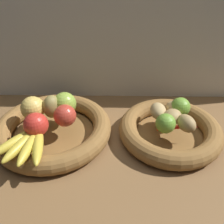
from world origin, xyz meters
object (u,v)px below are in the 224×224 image
(apple_golden_left, at_px, (34,108))
(potato_small, at_px, (187,123))
(apple_red_front, at_px, (37,125))
(lime_far, at_px, (181,107))
(fruit_bowl_right, at_px, (170,130))
(apple_red_right, at_px, (66,116))
(chili_pepper, at_px, (179,127))
(potato_oblong, at_px, (159,111))
(potato_large, at_px, (173,117))
(lime_near, at_px, (166,123))
(fruit_bowl_left, at_px, (54,129))
(apple_green_back, at_px, (65,104))
(pear_brown, at_px, (53,107))
(banana_bunch_front, at_px, (28,143))
(potato_back, at_px, (177,108))

(apple_golden_left, height_order, potato_small, apple_golden_left)
(apple_red_front, height_order, lime_far, apple_red_front)
(lime_far, bearing_deg, fruit_bowl_right, -127.87)
(potato_small, bearing_deg, fruit_bowl_right, 135.00)
(apple_red_right, bearing_deg, apple_red_front, -147.13)
(apple_red_right, height_order, chili_pepper, apple_red_right)
(potato_oblong, distance_m, potato_large, 0.05)
(fruit_bowl_right, xyz_separation_m, potato_oblong, (-0.04, 0.03, 0.06))
(apple_red_right, height_order, lime_near, apple_red_right)
(fruit_bowl_left, xyz_separation_m, potato_small, (0.42, -0.04, 0.06))
(fruit_bowl_left, bearing_deg, apple_red_front, -113.19)
(apple_red_front, xyz_separation_m, potato_oblong, (0.37, 0.10, -0.01))
(fruit_bowl_right, xyz_separation_m, apple_green_back, (-0.35, 0.05, 0.07))
(apple_red_right, relative_size, potato_large, 1.08)
(fruit_bowl_left, distance_m, apple_green_back, 0.09)
(pear_brown, distance_m, potato_oblong, 0.35)
(potato_large, bearing_deg, apple_red_front, -171.17)
(fruit_bowl_left, xyz_separation_m, banana_bunch_front, (-0.04, -0.12, 0.05))
(banana_bunch_front, relative_size, potato_small, 2.50)
(banana_bunch_front, bearing_deg, potato_small, 10.27)
(fruit_bowl_left, bearing_deg, lime_far, 5.91)
(potato_small, distance_m, lime_far, 0.08)
(potato_large, bearing_deg, apple_red_right, -177.49)
(fruit_bowl_left, height_order, pear_brown, pear_brown)
(lime_far, height_order, chili_pepper, lime_far)
(apple_green_back, xyz_separation_m, lime_near, (0.32, -0.09, -0.01))
(chili_pepper, bearing_deg, apple_golden_left, 171.84)
(apple_golden_left, bearing_deg, apple_red_front, -68.66)
(fruit_bowl_right, relative_size, apple_golden_left, 4.32)
(fruit_bowl_left, relative_size, potato_oblong, 5.34)
(pear_brown, xyz_separation_m, potato_oblong, (0.35, 0.00, -0.02))
(fruit_bowl_right, relative_size, apple_red_right, 4.78)
(pear_brown, xyz_separation_m, potato_back, (0.41, 0.02, -0.02))
(apple_red_right, bearing_deg, potato_back, 10.11)
(fruit_bowl_left, distance_m, potato_small, 0.43)
(fruit_bowl_left, distance_m, potato_oblong, 0.35)
(potato_large, bearing_deg, potato_small, -45.00)
(potato_small, bearing_deg, potato_oblong, 138.58)
(apple_golden_left, relative_size, potato_small, 1.12)
(apple_green_back, bearing_deg, chili_pepper, -13.04)
(apple_red_front, distance_m, lime_near, 0.39)
(fruit_bowl_right, distance_m, potato_oblong, 0.08)
(apple_green_back, bearing_deg, apple_red_right, -79.47)
(apple_red_front, xyz_separation_m, lime_far, (0.45, 0.11, -0.00))
(pear_brown, bearing_deg, potato_small, -8.56)
(apple_red_front, xyz_separation_m, chili_pepper, (0.43, 0.03, -0.03))
(potato_oblong, bearing_deg, potato_back, 15.95)
(fruit_bowl_right, xyz_separation_m, apple_red_front, (-0.41, -0.06, 0.07))
(lime_near, relative_size, lime_far, 0.95)
(apple_golden_left, xyz_separation_m, apple_red_right, (0.11, -0.03, -0.00))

